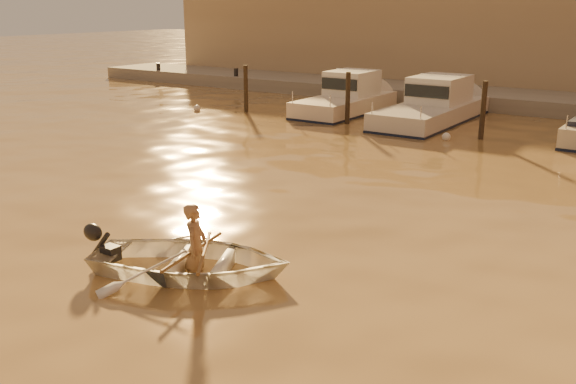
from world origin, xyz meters
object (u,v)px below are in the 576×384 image
Objects in this scene: moored_boat_1 at (345,98)px; waterfront_building at (574,48)px; dinghy at (191,260)px; moored_boat_2 at (432,106)px; person at (196,248)px.

moored_boat_1 is 13.07m from waterfront_building.
waterfront_building is (0.64, 27.48, 2.16)m from dinghy.
waterfront_building is at bearing 75.16° from moored_boat_2.
moored_boat_1 is 3.93m from moored_boat_2.
moored_boat_1 is 0.84× the size of moored_boat_2.
person is at bearing -90.00° from dinghy.
person is 16.61m from moored_boat_2.
moored_boat_2 is (3.93, 0.00, 0.00)m from moored_boat_1.
waterfront_building is at bearing -25.03° from person.
dinghy is 27.57m from waterfront_building.
moored_boat_1 is at bearing 180.00° from moored_boat_2.
waterfront_building is at bearing -25.22° from dinghy.
moored_boat_2 is (-2.37, 16.44, 0.14)m from person.
moored_boat_1 is 0.14× the size of waterfront_building.
person is 0.24× the size of moored_boat_1.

